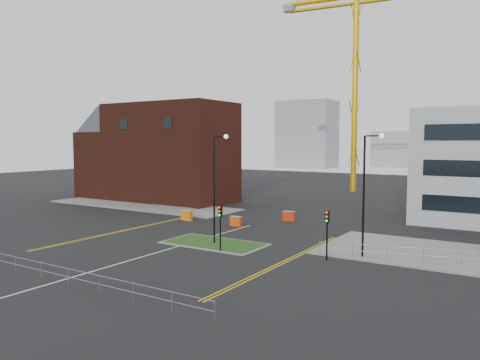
% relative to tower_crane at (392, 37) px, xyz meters
% --- Properties ---
extents(ground, '(200.00, 200.00, 0.00)m').
position_rel_tower_crane_xyz_m(ground, '(-3.86, -55.61, -25.57)').
color(ground, black).
rests_on(ground, ground).
extents(pavement_left, '(28.00, 8.00, 0.12)m').
position_rel_tower_crane_xyz_m(pavement_left, '(-23.86, -33.61, -25.51)').
color(pavement_left, slate).
rests_on(pavement_left, ground).
extents(island_kerb, '(8.60, 4.60, 0.08)m').
position_rel_tower_crane_xyz_m(island_kerb, '(-1.86, -47.61, -25.53)').
color(island_kerb, slate).
rests_on(island_kerb, ground).
extents(grass_island, '(8.00, 4.00, 0.12)m').
position_rel_tower_crane_xyz_m(grass_island, '(-1.86, -47.61, -25.51)').
color(grass_island, '#234316').
rests_on(grass_island, ground).
extents(brick_building, '(24.20, 10.07, 14.24)m').
position_rel_tower_crane_xyz_m(brick_building, '(-26.83, -27.61, -18.72)').
color(brick_building, '#471C11').
rests_on(brick_building, ground).
extents(tower_crane, '(52.82, 6.48, 36.98)m').
position_rel_tower_crane_xyz_m(tower_crane, '(0.00, 0.00, 0.00)').
color(tower_crane, '#EEB50E').
rests_on(tower_crane, ground).
extents(streetlamp_island, '(1.46, 0.36, 9.18)m').
position_rel_tower_crane_xyz_m(streetlamp_island, '(-1.64, -47.61, -20.16)').
color(streetlamp_island, black).
rests_on(streetlamp_island, ground).
extents(streetlamp_right_near, '(1.46, 0.36, 9.18)m').
position_rel_tower_crane_xyz_m(streetlamp_right_near, '(10.36, -45.61, -20.16)').
color(streetlamp_right_near, black).
rests_on(streetlamp_right_near, ground).
extents(traffic_light_island, '(0.28, 0.33, 3.65)m').
position_rel_tower_crane_xyz_m(traffic_light_island, '(0.14, -49.63, -23.00)').
color(traffic_light_island, black).
rests_on(traffic_light_island, ground).
extents(traffic_light_right, '(0.28, 0.33, 3.65)m').
position_rel_tower_crane_xyz_m(traffic_light_right, '(8.14, -47.63, -23.00)').
color(traffic_light_right, black).
rests_on(traffic_light_right, ground).
extents(railing_front, '(24.05, 0.05, 1.10)m').
position_rel_tower_crane_xyz_m(railing_front, '(-3.86, -61.61, -24.79)').
color(railing_front, gray).
rests_on(railing_front, ground).
extents(railing_left, '(6.05, 0.05, 1.10)m').
position_rel_tower_crane_xyz_m(railing_left, '(-14.86, -37.61, -24.82)').
color(railing_left, gray).
rests_on(railing_left, ground).
extents(railing_right, '(19.05, 5.05, 1.10)m').
position_rel_tower_crane_xyz_m(railing_right, '(16.64, -44.11, -24.79)').
color(railing_right, gray).
rests_on(railing_right, ground).
extents(centre_line, '(0.15, 30.00, 0.01)m').
position_rel_tower_crane_xyz_m(centre_line, '(-3.86, -53.61, -25.56)').
color(centre_line, silver).
rests_on(centre_line, ground).
extents(yellow_left_a, '(0.12, 24.00, 0.01)m').
position_rel_tower_crane_xyz_m(yellow_left_a, '(-12.86, -45.61, -25.56)').
color(yellow_left_a, gold).
rests_on(yellow_left_a, ground).
extents(yellow_left_b, '(0.12, 24.00, 0.01)m').
position_rel_tower_crane_xyz_m(yellow_left_b, '(-12.56, -45.61, -25.56)').
color(yellow_left_b, gold).
rests_on(yellow_left_b, ground).
extents(yellow_right_a, '(0.12, 20.00, 0.01)m').
position_rel_tower_crane_xyz_m(yellow_right_a, '(5.64, -49.61, -25.56)').
color(yellow_right_a, gold).
rests_on(yellow_right_a, ground).
extents(yellow_right_b, '(0.12, 20.00, 0.01)m').
position_rel_tower_crane_xyz_m(yellow_right_b, '(5.94, -49.61, -25.56)').
color(yellow_right_b, gold).
rests_on(yellow_right_b, ground).
extents(skyline_a, '(18.00, 12.00, 22.00)m').
position_rel_tower_crane_xyz_m(skyline_a, '(-43.86, 64.39, -14.57)').
color(skyline_a, gray).
rests_on(skyline_a, ground).
extents(skyline_b, '(24.00, 12.00, 16.00)m').
position_rel_tower_crane_xyz_m(skyline_b, '(6.14, 74.39, -17.57)').
color(skyline_b, gray).
rests_on(skyline_b, ground).
extents(skyline_d, '(30.00, 12.00, 12.00)m').
position_rel_tower_crane_xyz_m(skyline_d, '(-11.86, 84.39, -19.57)').
color(skyline_d, gray).
rests_on(skyline_d, ground).
extents(barrier_left, '(1.30, 0.46, 1.08)m').
position_rel_tower_crane_xyz_m(barrier_left, '(-11.26, -39.61, -24.98)').
color(barrier_left, orange).
rests_on(barrier_left, ground).
extents(barrier_mid, '(1.33, 0.60, 1.08)m').
position_rel_tower_crane_xyz_m(barrier_mid, '(-1.64, -34.03, -24.98)').
color(barrier_mid, red).
rests_on(barrier_mid, ground).
extents(barrier_right, '(1.23, 0.50, 1.01)m').
position_rel_tower_crane_xyz_m(barrier_right, '(-4.86, -39.61, -25.02)').
color(barrier_right, '#F4460D').
rests_on(barrier_right, ground).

